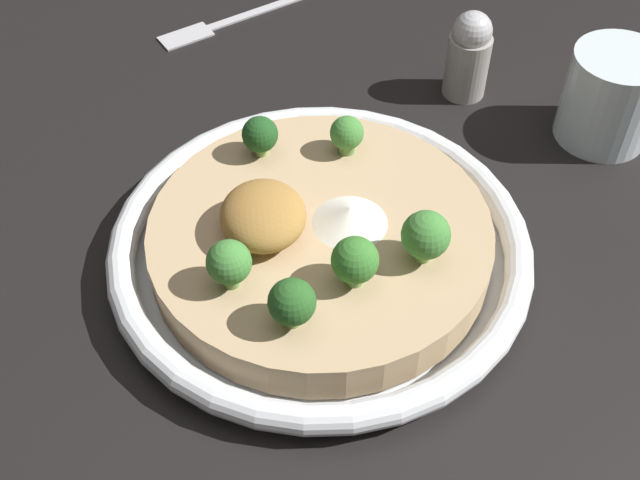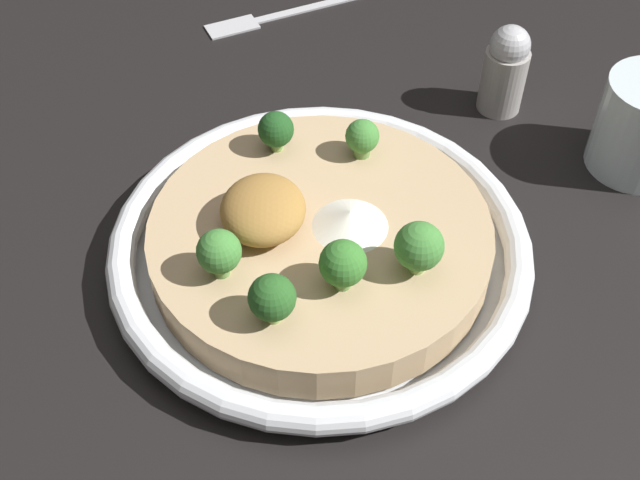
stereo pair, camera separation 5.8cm
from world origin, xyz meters
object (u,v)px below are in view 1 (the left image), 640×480
(broccoli_right, at_px, (355,261))
(broccoli_front, at_px, (229,263))
(risotto_bowl, at_px, (320,245))
(broccoli_front_left, at_px, (260,135))
(fork_utensil, at_px, (222,23))
(pepper_shaker, at_px, (469,55))
(broccoli_back_right, at_px, (426,236))
(drinking_glass, at_px, (610,97))
(broccoli_front_right, at_px, (292,303))
(broccoli_back_left, at_px, (347,134))

(broccoli_right, xyz_separation_m, broccoli_front, (-0.01, -0.08, -0.00))
(risotto_bowl, distance_m, broccoli_front_left, 0.10)
(risotto_bowl, xyz_separation_m, broccoli_front_left, (-0.08, -0.04, 0.04))
(fork_utensil, distance_m, pepper_shaker, 0.26)
(broccoli_back_right, distance_m, fork_utensil, 0.39)
(broccoli_back_right, bearing_deg, fork_utensil, -161.50)
(broccoli_front, relative_size, drinking_glass, 0.46)
(broccoli_front_left, bearing_deg, pepper_shaker, 118.53)
(broccoli_front_right, bearing_deg, drinking_glass, 124.20)
(broccoli_back_right, height_order, broccoli_front, broccoli_back_right)
(broccoli_back_left, xyz_separation_m, fork_utensil, (-0.25, -0.09, -0.05))
(risotto_bowl, distance_m, broccoli_right, 0.07)
(risotto_bowl, height_order, pepper_shaker, pepper_shaker)
(broccoli_right, height_order, drinking_glass, drinking_glass)
(broccoli_back_left, height_order, drinking_glass, drinking_glass)
(broccoli_front_right, xyz_separation_m, broccoli_front, (-0.04, -0.04, 0.00))
(fork_utensil, xyz_separation_m, pepper_shaker, (0.14, 0.21, 0.04))
(broccoli_front_left, relative_size, broccoli_front, 0.90)
(broccoli_front, xyz_separation_m, pepper_shaker, (-0.23, 0.22, -0.02))
(broccoli_right, distance_m, broccoli_front, 0.08)
(broccoli_front_right, distance_m, fork_utensil, 0.42)
(drinking_glass, xyz_separation_m, fork_utensil, (-0.21, -0.32, -0.04))
(broccoli_right, height_order, broccoli_front_right, broccoli_right)
(broccoli_right, bearing_deg, drinking_glass, 124.48)
(broccoli_back_right, bearing_deg, broccoli_right, -73.77)
(risotto_bowl, relative_size, broccoli_back_left, 9.83)
(broccoli_back_right, height_order, broccoli_front_right, broccoli_back_right)
(fork_utensil, bearing_deg, broccoli_back_left, 83.82)
(broccoli_front_left, xyz_separation_m, drinking_glass, (-0.03, 0.29, -0.02))
(broccoli_back_left, relative_size, drinking_glass, 0.39)
(broccoli_back_left, relative_size, pepper_shaker, 0.38)
(broccoli_right, xyz_separation_m, drinking_glass, (-0.17, 0.24, -0.02))
(risotto_bowl, distance_m, drinking_glass, 0.28)
(risotto_bowl, bearing_deg, broccoli_right, 16.12)
(broccoli_back_right, distance_m, broccoli_front, 0.13)
(risotto_bowl, xyz_separation_m, broccoli_right, (0.05, 0.02, 0.04))
(broccoli_right, distance_m, broccoli_back_left, 0.13)
(pepper_shaker, bearing_deg, broccoli_back_left, -48.94)
(risotto_bowl, bearing_deg, broccoli_front, -55.27)
(broccoli_front, bearing_deg, drinking_glass, 116.00)
(broccoli_front_left, bearing_deg, broccoli_front, -13.38)
(broccoli_back_right, height_order, drinking_glass, drinking_glass)
(broccoli_front_left, bearing_deg, broccoli_back_left, 85.22)
(risotto_bowl, relative_size, broccoli_front_left, 9.23)
(risotto_bowl, height_order, broccoli_front, broccoli_front)
(broccoli_back_left, bearing_deg, broccoli_back_right, 16.66)
(broccoli_back_left, height_order, broccoli_front, broccoli_front)
(broccoli_right, relative_size, broccoli_back_left, 1.21)
(pepper_shaker, bearing_deg, risotto_bowl, -40.09)
(fork_utensil, bearing_deg, drinking_glass, 120.35)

